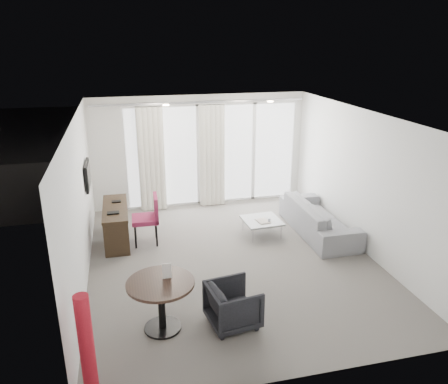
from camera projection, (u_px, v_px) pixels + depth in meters
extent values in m
cube|color=#625D57|center=(232.00, 260.00, 7.91)|extent=(5.00, 6.00, 0.00)
cube|color=white|center=(233.00, 117.00, 7.04)|extent=(5.00, 6.00, 0.00)
cube|color=silver|center=(80.00, 205.00, 6.92)|extent=(0.00, 6.00, 2.60)
cube|color=silver|center=(364.00, 182.00, 8.02)|extent=(0.00, 6.00, 2.60)
cube|color=silver|center=(301.00, 282.00, 4.72)|extent=(5.00, 0.00, 2.60)
cylinder|color=#FFE0B2|center=(166.00, 105.00, 8.31)|extent=(0.12, 0.12, 0.02)
cylinder|color=#FFE0B2|center=(270.00, 102.00, 8.77)|extent=(0.12, 0.12, 0.02)
cylinder|color=#AB1625|center=(87.00, 348.00, 4.68)|extent=(0.29, 0.29, 1.31)
imported|color=black|center=(233.00, 305.00, 6.04)|extent=(0.77, 0.75, 0.62)
imported|color=gray|center=(318.00, 218.00, 8.92)|extent=(0.88, 2.24, 0.65)
cube|color=#4D4D50|center=(202.00, 185.00, 12.12)|extent=(5.60, 3.00, 0.12)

